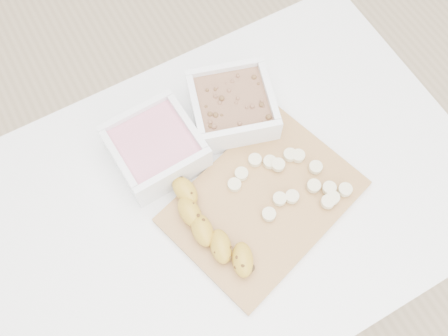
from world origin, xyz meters
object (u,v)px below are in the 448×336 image
banana (212,229)px  bowl_granola (232,106)px  cutting_board (264,202)px  bowl_yogurt (156,147)px  table (231,208)px

banana → bowl_granola: bearing=53.8°
cutting_board → banana: banana is taller
bowl_yogurt → banana: size_ratio=0.76×
bowl_granola → banana: (-0.17, -0.21, -0.01)m
cutting_board → bowl_granola: bearing=77.7°
table → banana: (-0.08, -0.06, 0.13)m
cutting_board → banana: bearing=-177.1°
table → bowl_granola: 0.22m
table → bowl_granola: bowl_granola is taller
bowl_yogurt → bowl_granola: bearing=2.5°
table → bowl_yogurt: (-0.09, 0.14, 0.14)m
table → cutting_board: size_ratio=2.76×
bowl_yogurt → cutting_board: (0.14, -0.20, -0.03)m
banana → bowl_yogurt: bearing=96.8°
table → banana: 0.16m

